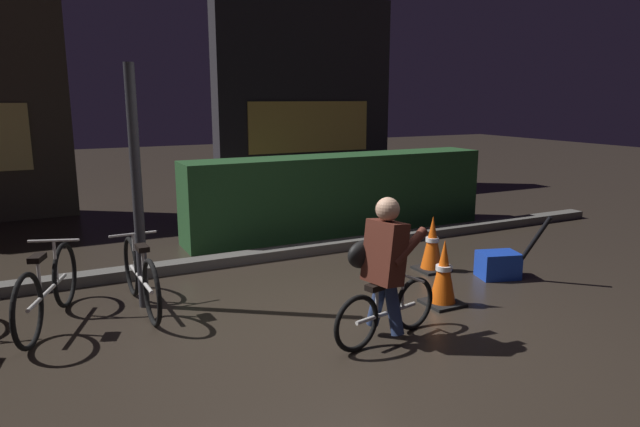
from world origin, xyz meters
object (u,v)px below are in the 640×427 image
(blue_crate, at_px, (498,265))
(closed_umbrella, at_px, (529,248))
(street_post, at_px, (137,189))
(traffic_cone_far, at_px, (432,244))
(cyclist, at_px, (383,269))
(parked_bike_center_left, at_px, (141,277))
(traffic_cone_near, at_px, (444,273))
(parked_bike_left_mid, at_px, (48,290))

(blue_crate, distance_m, closed_umbrella, 0.40)
(blue_crate, xyz_separation_m, closed_umbrella, (0.20, -0.25, 0.24))
(street_post, bearing_deg, traffic_cone_far, -5.70)
(blue_crate, xyz_separation_m, cyclist, (-2.12, -0.83, 0.48))
(street_post, relative_size, blue_crate, 5.36)
(street_post, bearing_deg, parked_bike_center_left, -113.33)
(traffic_cone_near, xyz_separation_m, closed_umbrella, (1.33, 0.15, 0.06))
(street_post, relative_size, closed_umbrella, 2.78)
(parked_bike_left_mid, height_order, closed_umbrella, closed_umbrella)
(parked_bike_center_left, bearing_deg, closed_umbrella, -107.35)
(street_post, distance_m, closed_umbrella, 4.24)
(traffic_cone_near, height_order, traffic_cone_far, traffic_cone_near)
(traffic_cone_near, xyz_separation_m, traffic_cone_far, (0.61, 0.97, -0.00))
(parked_bike_center_left, xyz_separation_m, cyclist, (1.71, -1.67, 0.30))
(traffic_cone_far, distance_m, closed_umbrella, 1.09)
(street_post, height_order, parked_bike_left_mid, street_post)
(traffic_cone_near, bearing_deg, parked_bike_left_mid, 161.34)
(parked_bike_left_mid, xyz_separation_m, cyclist, (2.53, -1.63, 0.29))
(street_post, height_order, traffic_cone_far, street_post)
(traffic_cone_near, distance_m, traffic_cone_far, 1.15)
(traffic_cone_near, bearing_deg, parked_bike_center_left, 155.53)
(parked_bike_left_mid, relative_size, closed_umbrella, 1.80)
(parked_bike_left_mid, relative_size, blue_crate, 3.48)
(traffic_cone_far, height_order, closed_umbrella, closed_umbrella)
(street_post, bearing_deg, closed_umbrella, -16.01)
(blue_crate, relative_size, cyclist, 0.35)
(traffic_cone_near, relative_size, traffic_cone_far, 1.01)
(parked_bike_center_left, relative_size, traffic_cone_far, 2.33)
(parked_bike_left_mid, height_order, cyclist, cyclist)
(closed_umbrella, bearing_deg, blue_crate, -171.69)
(parked_bike_left_mid, bearing_deg, blue_crate, -79.96)
(street_post, distance_m, traffic_cone_far, 3.42)
(blue_crate, bearing_deg, cyclist, -158.58)
(street_post, distance_m, blue_crate, 4.04)
(traffic_cone_near, bearing_deg, traffic_cone_far, 57.71)
(traffic_cone_near, distance_m, closed_umbrella, 1.34)
(cyclist, relative_size, closed_umbrella, 1.47)
(parked_bike_left_mid, relative_size, cyclist, 1.23)
(closed_umbrella, bearing_deg, cyclist, -106.91)
(street_post, bearing_deg, cyclist, -45.85)
(traffic_cone_far, bearing_deg, closed_umbrella, -49.06)
(cyclist, bearing_deg, parked_bike_left_mid, 134.40)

